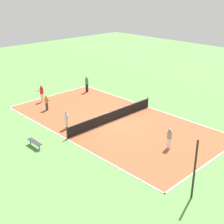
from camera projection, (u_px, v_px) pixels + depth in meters
name	position (u px, v px, depth m)	size (l,w,h in m)	color
ground_plane	(112.00, 121.00, 27.67)	(80.00, 80.00, 0.00)	#60934C
court_surface	(112.00, 121.00, 27.66)	(10.07, 19.23, 0.02)	#B75633
tennis_net	(112.00, 116.00, 27.46)	(9.87, 0.10, 1.04)	black
bench	(35.00, 142.00, 23.18)	(0.36, 1.53, 0.45)	#333338
player_far_green	(87.00, 83.00, 34.81)	(0.38, 0.38, 1.83)	black
player_far_white	(66.00, 119.00, 25.95)	(0.49, 0.49, 1.52)	white
player_baseline_gray	(169.00, 137.00, 22.75)	(0.45, 0.45, 1.64)	white
player_center_orange	(46.00, 102.00, 29.81)	(0.58, 0.99, 1.51)	navy
player_coach_red	(42.00, 92.00, 31.89)	(0.99, 0.60, 1.74)	white
tennis_ball_midcourt	(65.00, 123.00, 27.18)	(0.07, 0.07, 0.07)	#CCE033
tennis_ball_far_baseline	(63.00, 94.00, 34.43)	(0.07, 0.07, 0.07)	#CCE033
tennis_ball_right_alley	(93.00, 90.00, 35.79)	(0.07, 0.07, 0.07)	#CCE033
fence_post_back_right	(195.00, 170.00, 17.07)	(0.12, 0.12, 3.68)	black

